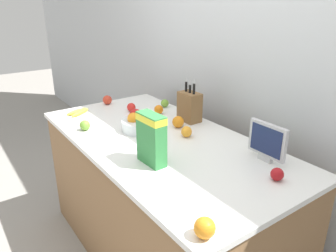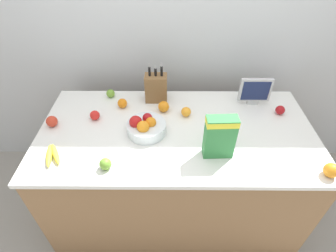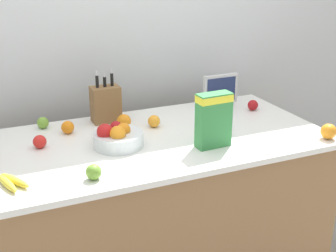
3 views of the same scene
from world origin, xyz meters
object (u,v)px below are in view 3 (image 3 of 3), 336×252
apple_near_bananas (253,105)px  apple_by_knife_block (43,123)px  orange_mid_right (68,127)px  apple_front (40,142)px  fruit_bowl (117,137)px  orange_by_cereal (124,121)px  banana_bunch (11,182)px  cereal_box (214,118)px  knife_block (106,104)px  orange_front_center (154,121)px  orange_mid_left (328,131)px  small_monitor (220,90)px  apple_middle (94,172)px

apple_near_bananas → apple_by_knife_block: bearing=170.7°
orange_mid_right → apple_front: bearing=-140.5°
fruit_bowl → orange_by_cereal: 0.26m
banana_bunch → cereal_box: bearing=1.7°
knife_block → apple_near_bananas: knife_block is taller
apple_near_bananas → orange_front_center: orange_front_center is taller
orange_mid_left → apple_front: bearing=161.0°
orange_mid_right → orange_mid_left: orange_mid_left is taller
cereal_box → orange_mid_left: cereal_box is taller
banana_bunch → orange_mid_left: orange_mid_left is taller
orange_front_center → small_monitor: bearing=16.2°
cereal_box → banana_bunch: cereal_box is taller
small_monitor → knife_block: bearing=176.0°
apple_by_knife_block → small_monitor: bearing=-4.5°
orange_by_cereal → orange_front_center: bearing=-18.2°
apple_middle → orange_mid_right: (0.01, 0.58, 0.00)m
cereal_box → apple_front: bearing=155.3°
fruit_bowl → apple_near_bananas: (0.94, 0.20, -0.02)m
apple_by_knife_block → fruit_bowl: bearing=-53.7°
apple_front → fruit_bowl: bearing=-20.5°
banana_bunch → apple_near_bananas: size_ratio=3.04×
small_monitor → orange_mid_left: (0.27, -0.67, -0.07)m
orange_front_center → apple_middle: bearing=-134.6°
knife_block → orange_by_cereal: bearing=-68.1°
small_monitor → apple_by_knife_block: small_monitor is taller
apple_by_knife_block → orange_front_center: bearing=-21.9°
fruit_bowl → orange_mid_left: (1.04, -0.35, -0.01)m
orange_front_center → orange_by_cereal: 0.17m
apple_middle → orange_front_center: same height
apple_by_knife_block → orange_mid_right: (0.11, -0.13, 0.00)m
orange_front_center → orange_mid_right: 0.47m
knife_block → apple_by_knife_block: bearing=174.6°
orange_by_cereal → orange_mid_left: size_ratio=0.97×
small_monitor → fruit_bowl: (-0.77, -0.32, -0.07)m
apple_near_bananas → orange_mid_left: 0.56m
fruit_bowl → apple_by_knife_block: fruit_bowl is taller
banana_bunch → orange_mid_right: 0.61m
fruit_bowl → apple_front: (-0.36, 0.13, -0.02)m
cereal_box → apple_middle: bearing=-172.6°
small_monitor → cereal_box: cereal_box is taller
orange_mid_right → knife_block: bearing=21.9°
apple_middle → orange_mid_right: bearing=88.5°
knife_block → banana_bunch: (-0.59, -0.59, -0.09)m
apple_by_knife_block → apple_front: bearing=-102.7°
knife_block → apple_front: bearing=-150.1°
banana_bunch → small_monitor: bearing=22.5°
small_monitor → orange_front_center: bearing=-163.8°
cereal_box → banana_bunch: bearing=179.1°
apple_by_knife_block → apple_middle: (0.09, -0.71, 0.00)m
apple_by_knife_block → orange_by_cereal: size_ratio=0.81×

